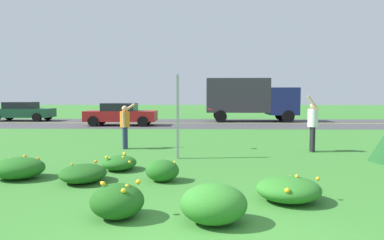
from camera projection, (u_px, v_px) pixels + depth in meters
ground_plane at (202, 143)px, 13.59m from camera, size 120.00×120.00×0.00m
highway_strip at (202, 123)px, 23.48m from camera, size 120.00×8.41×0.01m
highway_center_stripe at (202, 123)px, 23.48m from camera, size 120.00×0.16×0.00m
daylily_clump_mid_right at (117, 201)px, 5.20m from camera, size 0.84×0.79×0.59m
daylily_clump_front_center at (214, 204)px, 4.98m from camera, size 1.00×0.83×0.60m
daylily_clump_mid_left at (83, 173)px, 7.39m from camera, size 1.01×1.08×0.44m
daylily_clump_front_right at (162, 170)px, 7.46m from camera, size 0.75×0.65×0.48m
daylily_clump_front_left at (288, 189)px, 6.03m from camera, size 1.16×1.04×0.49m
daylily_clump_near_camera at (119, 163)px, 8.61m from camera, size 0.87×0.93×0.42m
daylily_clump_mid_center at (18, 168)px, 7.70m from camera, size 1.20×0.97×0.52m
sign_post_near_path at (178, 117)px, 10.11m from camera, size 0.07×0.10×2.54m
person_thrower_orange_shirt at (125, 123)px, 12.05m from camera, size 0.52×0.50×1.64m
person_catcher_white_shirt at (313, 122)px, 11.39m from camera, size 0.45×0.50×1.92m
frisbee_red at (211, 109)px, 11.89m from camera, size 0.24×0.24×0.09m
car_dark_green_leftmost at (22, 111)px, 25.70m from camera, size 4.50×2.00×1.45m
car_red_center_left at (121, 114)px, 21.69m from camera, size 4.50×2.00×1.45m
box_truck_navy at (249, 97)px, 25.14m from camera, size 6.70×2.46×3.20m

